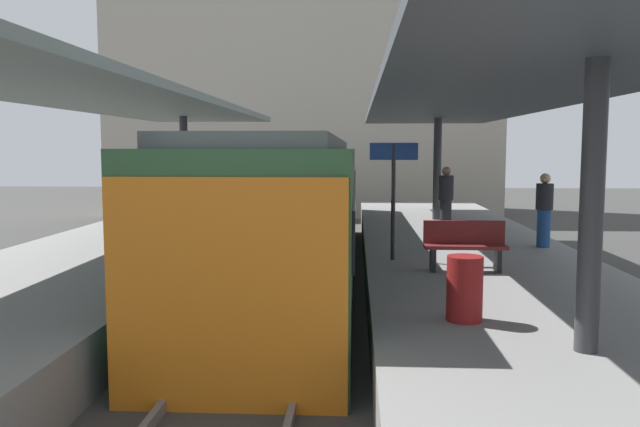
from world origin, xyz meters
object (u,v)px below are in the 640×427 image
object	(u,v)px
platform_sign	(394,174)
passenger_mid_platform	(446,199)
passenger_near_bench	(544,209)
commuter_train	(294,209)
platform_bench	(465,244)
passenger_far_end	(163,208)
litter_bin	(465,288)

from	to	relation	value
platform_sign	passenger_mid_platform	world-z (taller)	platform_sign
passenger_near_bench	commuter_train	bearing A→B (deg)	173.21
platform_bench	passenger_near_bench	distance (m)	3.55
platform_sign	passenger_near_bench	bearing A→B (deg)	28.13
platform_bench	passenger_far_end	world-z (taller)	passenger_far_end
commuter_train	passenger_mid_platform	world-z (taller)	commuter_train
litter_bin	passenger_mid_platform	xyz separation A→B (m)	(0.88, 8.14, 0.46)
platform_sign	passenger_far_end	distance (m)	5.27
commuter_train	passenger_mid_platform	distance (m)	3.88
platform_sign	passenger_near_bench	distance (m)	3.84
passenger_mid_platform	passenger_far_end	size ratio (longest dim) A/B	1.06
platform_sign	litter_bin	world-z (taller)	platform_sign
platform_bench	passenger_mid_platform	distance (m)	4.89
platform_sign	passenger_near_bench	world-z (taller)	platform_sign
litter_bin	passenger_far_end	bearing A→B (deg)	132.63
platform_bench	litter_bin	distance (m)	3.33
commuter_train	passenger_near_bench	bearing A→B (deg)	-6.79
litter_bin	passenger_far_end	xyz separation A→B (m)	(-5.55, 6.03, 0.41)
platform_sign	passenger_mid_platform	size ratio (longest dim) A/B	1.33
litter_bin	platform_bench	bearing A→B (deg)	80.58
litter_bin	platform_sign	bearing A→B (deg)	98.30
commuter_train	platform_bench	distance (m)	4.77
litter_bin	passenger_near_bench	size ratio (longest dim) A/B	0.51
passenger_mid_platform	passenger_far_end	world-z (taller)	passenger_mid_platform
platform_sign	litter_bin	bearing A→B (deg)	-81.70
passenger_near_bench	passenger_mid_platform	xyz separation A→B (m)	(-1.80, 2.04, 0.05)
platform_sign	litter_bin	distance (m)	4.54
passenger_near_bench	passenger_mid_platform	size ratio (longest dim) A/B	0.95
platform_bench	passenger_far_end	xyz separation A→B (m)	(-6.09, 2.75, 0.35)
commuter_train	litter_bin	world-z (taller)	commuter_train
passenger_mid_platform	passenger_far_end	bearing A→B (deg)	-161.82
passenger_mid_platform	platform_bench	bearing A→B (deg)	-93.98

